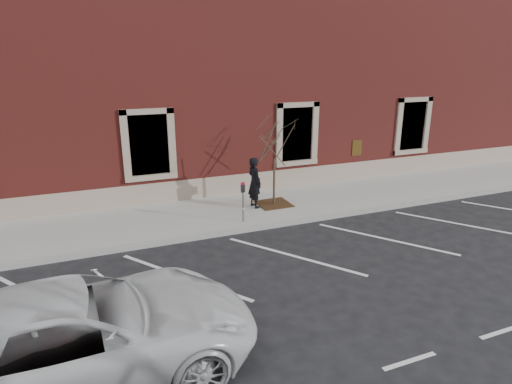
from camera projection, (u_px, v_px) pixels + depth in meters
name	position (u px, v px, depth m)	size (l,w,h in m)	color
ground	(263.00, 229.00, 14.15)	(120.00, 120.00, 0.00)	#28282B
sidewalk_near	(244.00, 210.00, 15.67)	(40.00, 3.50, 0.15)	#AFAEA4
curb_near	(263.00, 227.00, 14.08)	(40.00, 0.12, 0.15)	#9E9E99
parking_stripes	(293.00, 256.00, 12.20)	(28.00, 4.40, 0.01)	silver
building_civic	(198.00, 90.00, 19.79)	(40.00, 8.62, 8.00)	maroon
man	(255.00, 183.00, 15.50)	(0.68, 0.45, 1.86)	black
parking_meter	(243.00, 195.00, 14.08)	(0.12, 0.09, 1.36)	#595B60
tree_grate	(274.00, 204.00, 16.06)	(1.19, 1.19, 0.03)	#452816
sapling	(275.00, 146.00, 15.39)	(1.91, 1.91, 3.19)	#47392B
white_truck	(75.00, 336.00, 7.26)	(2.92, 6.34, 1.76)	silver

